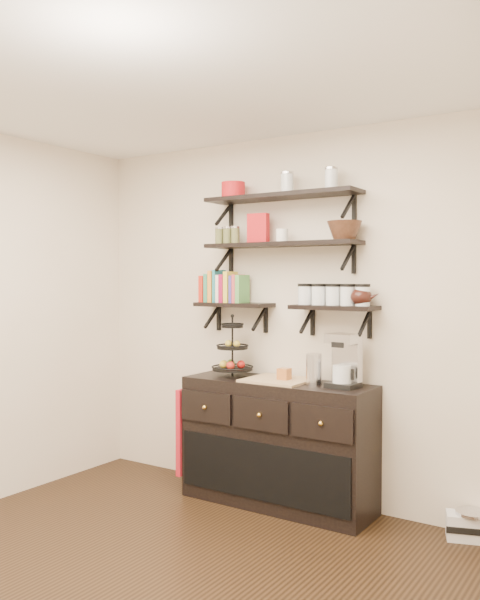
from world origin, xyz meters
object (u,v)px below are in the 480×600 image
Objects in this scene: sideboard at (278,443)px; fruit_stand at (233,356)px; radio at (472,526)px; coffee_maker at (345,362)px.

sideboard is 0.72m from fruit_stand.
fruit_stand reaches higher than radio.
radio is (1.72, 0.13, -0.96)m from fruit_stand.
fruit_stand is 1.32× the size of radio.
radio is at bearing 4.21° from fruit_stand.
sideboard is at bearing 166.20° from radio.
coffee_maker is (0.90, 0.02, 0.02)m from fruit_stand.
coffee_maker is at bearing 1.40° from fruit_stand.
sideboard is at bearing -0.43° from fruit_stand.
radio is (1.33, 0.13, -0.36)m from sideboard.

